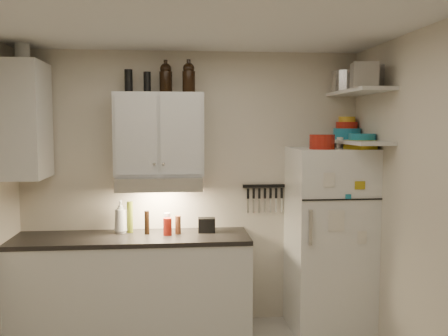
{
  "coord_description": "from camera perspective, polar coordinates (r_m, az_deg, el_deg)",
  "views": [
    {
      "loc": [
        -0.16,
        -3.24,
        1.91
      ],
      "look_at": [
        0.25,
        0.9,
        1.55
      ],
      "focal_mm": 40.0,
      "sensor_mm": 36.0,
      "label": 1
    }
  ],
  "objects": [
    {
      "name": "bowl_teal",
      "position": [
        4.88,
        13.86,
        3.82
      ],
      "size": [
        0.25,
        0.25,
        0.1
      ],
      "primitive_type": "cylinder",
      "color": "teal",
      "rests_on": "shelf_lo"
    },
    {
      "name": "knife_strip",
      "position": [
        4.84,
        4.63,
        -2.07
      ],
      "size": [
        0.42,
        0.02,
        0.03
      ],
      "primitive_type": "cube",
      "color": "black",
      "rests_on": "back_wall"
    },
    {
      "name": "thermos_a",
      "position": [
        4.63,
        -8.77,
        9.65
      ],
      "size": [
        0.08,
        0.08,
        0.19
      ],
      "primitive_type": "cylinder",
      "rotation": [
        0.0,
        0.0,
        -0.25
      ],
      "color": "black",
      "rests_on": "upper_cabinet"
    },
    {
      "name": "bowl_yellow",
      "position": [
        4.95,
        13.87,
        5.42
      ],
      "size": [
        0.16,
        0.16,
        0.05
      ],
      "primitive_type": "cylinder",
      "color": "gold",
      "rests_on": "bowl_orange"
    },
    {
      "name": "caddy",
      "position": [
        4.64,
        -2.0,
        -6.54
      ],
      "size": [
        0.16,
        0.12,
        0.13
      ],
      "primitive_type": "cube",
      "rotation": [
        0.0,
        0.0,
        -0.05
      ],
      "color": "black",
      "rests_on": "countertop"
    },
    {
      "name": "book_stack",
      "position": [
        4.49,
        15.32,
        2.58
      ],
      "size": [
        0.25,
        0.28,
        0.08
      ],
      "primitive_type": "cube",
      "rotation": [
        0.0,
        0.0,
        0.35
      ],
      "color": "#AF9615",
      "rests_on": "fridge"
    },
    {
      "name": "thermos_b",
      "position": [
        4.67,
        -10.85,
        9.71
      ],
      "size": [
        0.09,
        0.09,
        0.21
      ],
      "primitive_type": "cylinder",
      "rotation": [
        0.0,
        0.0,
        -0.39
      ],
      "color": "black",
      "rests_on": "upper_cabinet"
    },
    {
      "name": "tin_b",
      "position": [
        4.27,
        15.73,
        10.18
      ],
      "size": [
        0.23,
        0.23,
        0.2
      ],
      "primitive_type": "cube",
      "rotation": [
        0.0,
        0.0,
        -0.19
      ],
      "color": "#AAAAAD",
      "rests_on": "shelf_hi"
    },
    {
      "name": "growler_b",
      "position": [
        4.54,
        -4.05,
        10.31
      ],
      "size": [
        0.12,
        0.12,
        0.27
      ],
      "primitive_type": null,
      "rotation": [
        0.0,
        0.0,
        -0.04
      ],
      "color": "black",
      "rests_on": "upper_cabinet"
    },
    {
      "name": "range_hood",
      "position": [
        4.55,
        -7.38,
        -1.66
      ],
      "size": [
        0.76,
        0.46,
        0.12
      ],
      "primitive_type": "cube",
      "color": "silver",
      "rests_on": "back_wall"
    },
    {
      "name": "oil_bottle",
      "position": [
        4.69,
        -10.7,
        -5.53
      ],
      "size": [
        0.07,
        0.07,
        0.29
      ],
      "primitive_type": "cylinder",
      "rotation": [
        0.0,
        0.0,
        -0.38
      ],
      "color": "#5B6519",
      "rests_on": "countertop"
    },
    {
      "name": "shelf_lo",
      "position": [
        4.57,
        15.02,
        2.89
      ],
      "size": [
        0.3,
        0.95,
        0.03
      ],
      "primitive_type": "cube",
      "color": "silver",
      "rests_on": "right_wall"
    },
    {
      "name": "vinegar_bottle",
      "position": [
        4.6,
        -8.8,
        -6.17
      ],
      "size": [
        0.06,
        0.06,
        0.22
      ],
      "primitive_type": "cylinder",
      "rotation": [
        0.0,
        0.0,
        0.27
      ],
      "color": "black",
      "rests_on": "countertop"
    },
    {
      "name": "right_wall",
      "position": [
        3.75,
        22.72,
        -4.83
      ],
      "size": [
        0.02,
        3.0,
        2.6
      ],
      "primitive_type": "cube",
      "color": "beige",
      "rests_on": "ground"
    },
    {
      "name": "growler_a",
      "position": [
        4.63,
        -6.67,
        10.21
      ],
      "size": [
        0.12,
        0.12,
        0.27
      ],
      "primitive_type": null,
      "rotation": [
        0.0,
        0.0,
        -0.01
      ],
      "color": "black",
      "rests_on": "upper_cabinet"
    },
    {
      "name": "shelf_hi",
      "position": [
        4.57,
        15.15,
        8.41
      ],
      "size": [
        0.3,
        0.95,
        0.03
      ],
      "primitive_type": "cube",
      "color": "silver",
      "rests_on": "right_wall"
    },
    {
      "name": "pepper_mill",
      "position": [
        4.58,
        -5.28,
        -6.49
      ],
      "size": [
        0.05,
        0.05,
        0.17
      ],
      "primitive_type": "cylinder",
      "rotation": [
        0.0,
        0.0,
        0.01
      ],
      "color": "#5B301B",
      "rests_on": "countertop"
    },
    {
      "name": "back_wall",
      "position": [
        4.8,
        -3.69,
        -2.37
      ],
      "size": [
        3.2,
        0.02,
        2.6
      ],
      "primitive_type": "cube",
      "color": "beige",
      "rests_on": "ground"
    },
    {
      "name": "soap_bottle",
      "position": [
        4.68,
        -11.73,
        -5.25
      ],
      "size": [
        0.14,
        0.14,
        0.34
      ],
      "primitive_type": "imported",
      "rotation": [
        0.0,
        0.0,
        -0.05
      ],
      "color": "silver",
      "rests_on": "countertop"
    },
    {
      "name": "bowl_orange",
      "position": [
        4.95,
        13.86,
        4.78
      ],
      "size": [
        0.2,
        0.2,
        0.06
      ],
      "primitive_type": "cylinder",
      "color": "red",
      "rests_on": "bowl_teal"
    },
    {
      "name": "tin_a",
      "position": [
        4.49,
        16.13,
        9.96
      ],
      "size": [
        0.23,
        0.21,
        0.21
      ],
      "primitive_type": "cube",
      "rotation": [
        0.0,
        0.0,
        0.15
      ],
      "color": "#AAAAAD",
      "rests_on": "shelf_hi"
    },
    {
      "name": "side_cabinet",
      "position": [
        4.62,
        -21.74,
        5.09
      ],
      "size": [
        0.33,
        0.55,
        1.0
      ],
      "primitive_type": "cube",
      "color": "silver",
      "rests_on": "left_wall"
    },
    {
      "name": "spice_jar",
      "position": [
        4.67,
        13.12,
        2.84
      ],
      "size": [
        0.07,
        0.07,
        0.1
      ],
      "primitive_type": "cylinder",
      "rotation": [
        0.0,
        0.0,
        -0.18
      ],
      "color": "silver",
      "rests_on": "fridge"
    },
    {
      "name": "ceiling",
      "position": [
        3.32,
        -2.89,
        17.08
      ],
      "size": [
        3.2,
        3.0,
        0.02
      ],
      "primitive_type": "cube",
      "color": "silver",
      "rests_on": "ground"
    },
    {
      "name": "dutch_oven",
      "position": [
        4.43,
        11.14,
        2.96
      ],
      "size": [
        0.25,
        0.25,
        0.13
      ],
      "primitive_type": "cylinder",
      "rotation": [
        0.0,
        0.0,
        -0.16
      ],
      "color": "maroon",
      "rests_on": "fridge"
    },
    {
      "name": "countertop",
      "position": [
        4.58,
        -10.5,
        -7.89
      ],
      "size": [
        2.1,
        0.62,
        0.04
      ],
      "primitive_type": "cube",
      "color": "black",
      "rests_on": "base_cabinet"
    },
    {
      "name": "red_jar",
      "position": [
        4.54,
        -6.48,
        -6.68
      ],
      "size": [
        0.1,
        0.1,
        0.16
      ],
      "primitive_type": "cylinder",
      "rotation": [
        0.0,
        0.0,
        0.35
      ],
      "color": "maroon",
      "rests_on": "countertop"
    },
    {
      "name": "base_cabinet",
      "position": [
        4.7,
        -10.4,
        -13.37
      ],
      "size": [
        2.1,
        0.6,
        0.88
      ],
      "primitive_type": "cube",
      "color": "silver",
      "rests_on": "floor"
    },
    {
      "name": "clear_bottle",
      "position": [
        4.62,
        -6.52,
        -6.27
      ],
      "size": [
        0.08,
        0.08,
        0.19
      ],
      "primitive_type": "cylinder",
      "rotation": [
        0.0,
        0.0,
        -0.37
      ],
      "color": "silver",
      "rests_on": "countertop"
    },
    {
      "name": "side_jar",
      "position": [
        4.67,
        -22.07,
        12.27
      ],
      "size": [
        0.16,
        0.16,
        0.17
      ],
      "primitive_type": "cylinder",
      "rotation": [
        0.0,
        0.0,
        -0.27
      ],
      "color": "silver",
      "rests_on": "side_cabinet"
    },
    {
      "name": "plates",
      "position": [
        4.56,
        15.5,
        3.44
      ],
      "size": [
        0.27,
        0.27,
        0.06
      ],
      "primitive_type": "cylinder",
      "rotation": [
        0.0,
        0.0,
        -0.18
      ],
      "color": "teal",
      "rests_on": "shelf_lo"
    },
    {
      "name": "fridge",
      "position": [
        4.75,
        11.91,
        -8.07
      ],
      "size": [
        0.7,
        0.68,
        1.7
      ],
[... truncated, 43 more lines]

